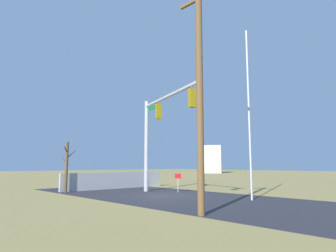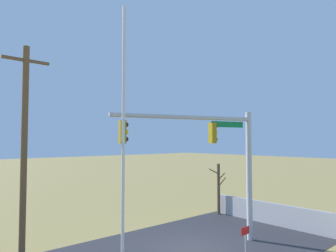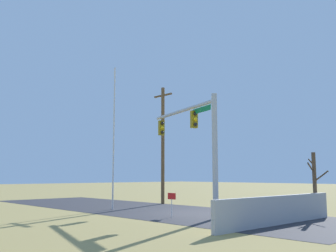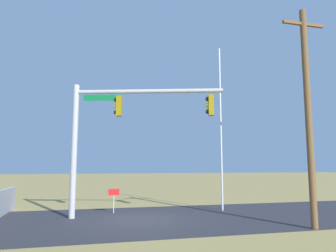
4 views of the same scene
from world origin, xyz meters
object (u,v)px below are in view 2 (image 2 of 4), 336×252
object	(u,v)px
utility_pole	(24,147)
flagpole	(123,150)
signal_mast	(215,150)
bare_tree	(219,188)
open_sign	(245,234)

from	to	relation	value
utility_pole	flagpole	bearing A→B (deg)	-76.30
signal_mast	bare_tree	distance (m)	6.68
utility_pole	bare_tree	bearing A→B (deg)	-1.94
flagpole	utility_pole	bearing A→B (deg)	103.70
utility_pole	bare_tree	xyz separation A→B (m)	(12.05, -0.41, -2.86)
flagpole	signal_mast	bearing A→B (deg)	12.04
utility_pole	open_sign	bearing A→B (deg)	-39.62
open_sign	flagpole	bearing A→B (deg)	175.77
bare_tree	open_sign	size ratio (longest dim) A/B	2.70
signal_mast	utility_pole	distance (m)	8.36
signal_mast	open_sign	world-z (taller)	signal_mast
bare_tree	signal_mast	bearing A→B (deg)	-141.84
flagpole	open_sign	size ratio (longest dim) A/B	7.44
signal_mast	flagpole	world-z (taller)	flagpole
utility_pole	open_sign	distance (m)	9.92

